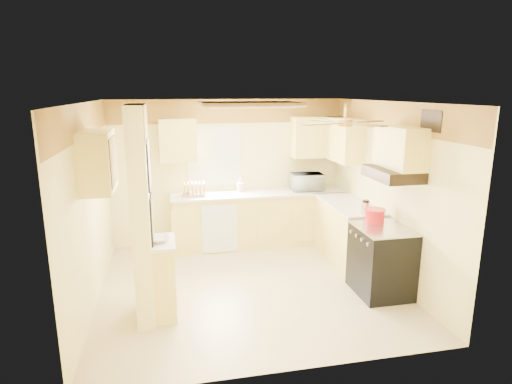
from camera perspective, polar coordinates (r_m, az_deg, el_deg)
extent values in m
plane|color=beige|center=(6.08, -0.88, -12.38)|extent=(4.00, 4.00, 0.00)
plane|color=white|center=(5.47, -0.98, 11.89)|extent=(4.00, 4.00, 0.00)
plane|color=#FFED9B|center=(7.48, -3.67, 2.64)|extent=(4.00, 0.00, 4.00)
plane|color=#FFED9B|center=(3.88, 4.40, -7.70)|extent=(4.00, 0.00, 4.00)
plane|color=#FFED9B|center=(5.64, -21.33, -1.86)|extent=(0.00, 3.80, 3.80)
plane|color=#FFED9B|center=(6.32, 17.17, 0.06)|extent=(0.00, 3.80, 3.80)
cube|color=gold|center=(7.34, -3.77, 10.69)|extent=(4.00, 0.02, 0.40)
cube|color=#FFED9B|center=(5.03, -15.00, -3.15)|extent=(0.20, 0.70, 2.50)
cube|color=#F8E676|center=(5.30, -12.06, -11.36)|extent=(0.25, 0.55, 0.90)
cube|color=silver|center=(5.13, -12.31, -6.58)|extent=(0.28, 0.58, 0.04)
cube|color=#F8E676|center=(7.47, 0.55, -3.67)|extent=(3.00, 0.60, 0.90)
cube|color=#F8E676|center=(6.93, 12.15, -5.38)|extent=(0.60, 1.40, 0.90)
cube|color=silver|center=(7.34, 0.58, -0.18)|extent=(3.04, 0.64, 0.04)
cube|color=silver|center=(6.79, 12.26, -1.63)|extent=(0.64, 1.44, 0.04)
cube|color=white|center=(7.07, -4.88, -4.91)|extent=(0.58, 0.02, 0.80)
cube|color=white|center=(7.38, -5.62, 4.82)|extent=(0.92, 0.02, 1.02)
cube|color=white|center=(7.39, -5.62, 4.83)|extent=(0.80, 0.02, 0.90)
cube|color=#F8E676|center=(7.15, -10.35, 6.81)|extent=(0.60, 0.35, 0.70)
cube|color=#F8E676|center=(7.59, 8.20, 7.27)|extent=(0.90, 0.35, 0.70)
cube|color=#F8E676|center=(7.26, 11.53, 6.86)|extent=(0.35, 1.00, 0.70)
cube|color=#F8E676|center=(5.25, -20.43, 3.85)|extent=(0.35, 0.75, 0.70)
cube|color=#F8E676|center=(5.65, 18.76, 5.63)|extent=(0.35, 0.76, 0.52)
cube|color=black|center=(5.95, 16.36, -8.82)|extent=(0.65, 0.76, 0.90)
cube|color=silver|center=(5.79, 16.66, -4.65)|extent=(0.66, 0.77, 0.02)
cylinder|color=silver|center=(5.47, 14.75, -6.76)|extent=(0.03, 0.05, 0.05)
cylinder|color=silver|center=(5.61, 13.98, -6.19)|extent=(0.03, 0.05, 0.05)
cylinder|color=silver|center=(5.75, 13.30, -5.68)|extent=(0.03, 0.05, 0.05)
cylinder|color=silver|center=(5.90, 12.60, -5.16)|extent=(0.03, 0.05, 0.05)
cube|color=black|center=(5.66, 17.76, 2.32)|extent=(0.50, 0.76, 0.14)
cube|color=black|center=(4.90, -14.14, 3.65)|extent=(0.02, 0.42, 0.57)
cube|color=white|center=(4.90, -14.07, 3.66)|extent=(0.01, 0.37, 0.52)
cube|color=black|center=(5.04, -13.72, -3.64)|extent=(0.02, 0.42, 0.57)
cube|color=yellow|center=(5.04, -13.65, -3.64)|extent=(0.01, 0.37, 0.52)
cube|color=brown|center=(5.98, -0.93, 11.64)|extent=(1.35, 0.95, 0.06)
cube|color=white|center=(5.99, -0.93, 11.40)|extent=(1.15, 0.75, 0.02)
cylinder|color=gold|center=(5.10, 11.86, 10.60)|extent=(0.04, 0.04, 0.16)
cylinder|color=gold|center=(5.11, 11.78, 9.03)|extent=(0.18, 0.18, 0.08)
cube|color=brown|center=(5.33, 14.32, 9.08)|extent=(0.55, 0.28, 0.01)
cube|color=brown|center=(5.34, 9.40, 9.32)|extent=(0.28, 0.55, 0.01)
cube|color=brown|center=(4.89, 9.02, 8.97)|extent=(0.55, 0.28, 0.01)
cube|color=brown|center=(4.88, 14.38, 8.70)|extent=(0.28, 0.55, 0.01)
cube|color=black|center=(5.40, 22.35, 8.76)|extent=(0.02, 0.40, 0.25)
imported|color=white|center=(7.52, 6.82, 1.36)|extent=(0.55, 0.39, 0.29)
imported|color=white|center=(5.10, -12.83, -6.13)|extent=(0.29, 0.29, 0.06)
cylinder|color=red|center=(5.96, 15.54, -3.15)|extent=(0.26, 0.26, 0.16)
cylinder|color=red|center=(5.94, 15.60, -2.30)|extent=(0.28, 0.28, 0.02)
cylinder|color=silver|center=(6.22, 14.41, -2.08)|extent=(0.13, 0.13, 0.18)
cylinder|color=black|center=(6.20, 14.47, -1.17)|extent=(0.09, 0.09, 0.03)
cube|color=tan|center=(7.19, -8.23, -0.29)|extent=(0.40, 0.31, 0.04)
cube|color=tan|center=(7.16, -9.49, 0.32)|extent=(0.02, 0.25, 0.21)
cube|color=tan|center=(7.16, -8.99, 0.35)|extent=(0.02, 0.25, 0.21)
cube|color=tan|center=(7.17, -8.49, 0.37)|extent=(0.02, 0.25, 0.21)
cube|color=tan|center=(7.17, -7.99, 0.40)|extent=(0.02, 0.25, 0.21)
cube|color=tan|center=(7.17, -7.49, 0.42)|extent=(0.02, 0.25, 0.21)
cube|color=tan|center=(7.18, -6.99, 0.44)|extent=(0.02, 0.25, 0.21)
cylinder|color=white|center=(7.16, -8.99, 0.35)|extent=(0.01, 0.21, 0.21)
cylinder|color=white|center=(7.17, -7.99, 0.40)|extent=(0.01, 0.21, 0.21)
cylinder|color=white|center=(7.39, -2.09, 0.65)|extent=(0.12, 0.12, 0.15)
cylinder|color=tan|center=(7.38, -1.93, 0.98)|extent=(0.01, 0.01, 0.23)
cylinder|color=tan|center=(7.40, -2.12, 1.01)|extent=(0.01, 0.01, 0.23)
cylinder|color=tan|center=(7.37, -2.25, 0.97)|extent=(0.01, 0.01, 0.23)
cylinder|color=tan|center=(7.36, -2.05, 0.94)|extent=(0.01, 0.01, 0.23)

